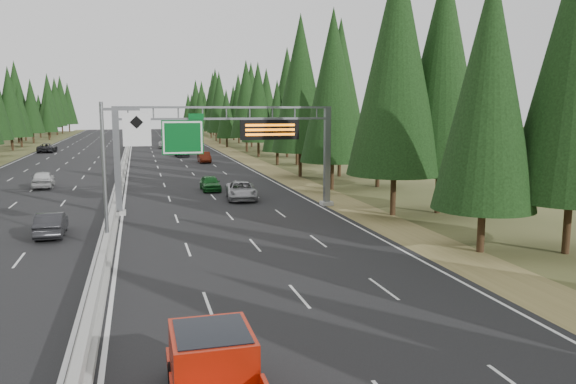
% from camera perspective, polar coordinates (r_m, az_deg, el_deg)
% --- Properties ---
extents(road, '(32.00, 260.00, 0.08)m').
position_cam_1_polar(road, '(87.15, -16.16, 3.10)').
color(road, black).
rests_on(road, ground).
extents(shoulder_right, '(3.60, 260.00, 0.06)m').
position_cam_1_polar(shoulder_right, '(88.59, -4.56, 3.48)').
color(shoulder_right, olive).
rests_on(shoulder_right, ground).
extents(median_barrier, '(0.70, 260.00, 0.85)m').
position_cam_1_polar(median_barrier, '(87.12, -16.17, 3.34)').
color(median_barrier, gray).
rests_on(median_barrier, road).
extents(sign_gantry, '(16.75, 0.98, 7.80)m').
position_cam_1_polar(sign_gantry, '(42.35, -5.34, 5.13)').
color(sign_gantry, slate).
rests_on(sign_gantry, road).
extents(hov_sign_pole, '(2.80, 0.50, 8.00)m').
position_cam_1_polar(hov_sign_pole, '(31.92, -17.16, 2.73)').
color(hov_sign_pole, slate).
rests_on(hov_sign_pole, road).
extents(tree_row_right, '(11.88, 244.92, 18.91)m').
position_cam_1_polar(tree_row_right, '(79.86, -0.33, 9.66)').
color(tree_row_right, black).
rests_on(tree_row_right, ground).
extents(silver_minivan, '(2.98, 5.57, 1.49)m').
position_cam_1_polar(silver_minivan, '(47.75, -4.77, 0.15)').
color(silver_minivan, '#9B9A9F').
rests_on(silver_minivan, road).
extents(red_pickup, '(2.18, 6.10, 1.99)m').
position_cam_1_polar(red_pickup, '(14.90, -7.47, -17.62)').
color(red_pickup, black).
rests_on(red_pickup, road).
extents(car_ahead_green, '(1.70, 4.20, 1.43)m').
position_cam_1_polar(car_ahead_green, '(53.06, -7.91, 0.91)').
color(car_ahead_green, '#14581D').
rests_on(car_ahead_green, road).
extents(car_ahead_dkred, '(1.62, 4.59, 1.51)m').
position_cam_1_polar(car_ahead_dkred, '(80.96, -8.51, 3.52)').
color(car_ahead_dkred, '#55190C').
rests_on(car_ahead_dkred, road).
extents(car_ahead_dkgrey, '(2.28, 4.92, 1.39)m').
position_cam_1_polar(car_ahead_dkgrey, '(91.27, -10.75, 3.98)').
color(car_ahead_dkgrey, black).
rests_on(car_ahead_dkgrey, road).
extents(car_ahead_white, '(2.89, 5.86, 1.60)m').
position_cam_1_polar(car_ahead_white, '(112.44, -12.32, 4.81)').
color(car_ahead_white, silver).
rests_on(car_ahead_white, road).
extents(car_ahead_far, '(2.23, 4.80, 1.59)m').
position_cam_1_polar(car_ahead_far, '(134.52, -15.18, 5.28)').
color(car_ahead_far, black).
rests_on(car_ahead_far, road).
extents(car_onc_near, '(1.63, 4.46, 1.46)m').
position_cam_1_polar(car_onc_near, '(36.81, -22.92, -3.01)').
color(car_onc_near, black).
rests_on(car_onc_near, road).
extents(car_onc_white, '(2.31, 4.98, 1.65)m').
position_cam_1_polar(car_onc_white, '(59.56, -23.63, 1.21)').
color(car_onc_white, silver).
rests_on(car_onc_white, road).
extents(car_onc_far, '(2.92, 5.84, 1.59)m').
position_cam_1_polar(car_onc_far, '(107.38, -23.27, 4.15)').
color(car_onc_far, '#232326').
rests_on(car_onc_far, road).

